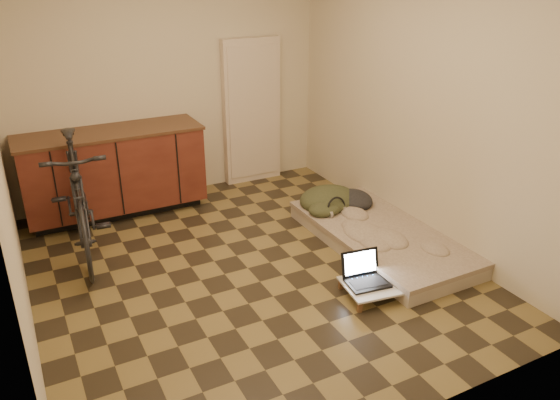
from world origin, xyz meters
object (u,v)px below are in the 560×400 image
laptop (365,276)px  bicycle (78,191)px  lap_desk (382,284)px  futon (381,237)px

laptop → bicycle: bearing=144.5°
lap_desk → laptop: (-0.11, 0.09, 0.06)m
bicycle → futon: (2.50, -1.18, -0.51)m
futon → laptop: bearing=-136.1°
futon → laptop: 0.85m
bicycle → futon: bearing=-20.0°
bicycle → lap_desk: bearing=-37.6°
bicycle → lap_desk: size_ratio=2.73×
futon → lap_desk: bearing=-126.6°
lap_desk → futon: bearing=62.0°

